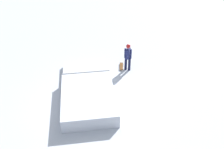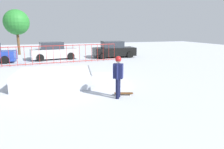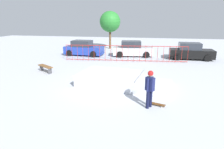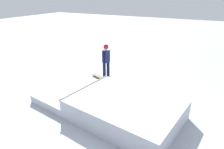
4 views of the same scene
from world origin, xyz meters
The scene contains 4 objects.
ground_plane centered at (0.00, 0.00, 0.00)m, with size 60.00×60.00×0.00m, color #B2B7C1.
skate_ramp centered at (0.44, 0.06, 0.32)m, with size 5.72×3.36×0.74m.
skater centered at (2.34, -2.75, 1.01)m, with size 0.44×0.39×1.73m.
skateboard centered at (2.69, -2.48, 0.08)m, with size 0.82×0.45×0.09m.
Camera 4 is at (-2.37, 5.48, 4.04)m, focal length 31.88 mm.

